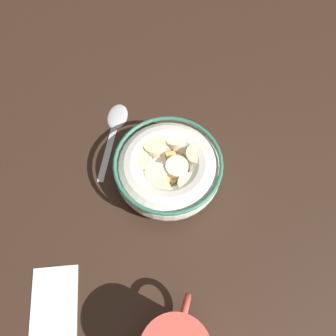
% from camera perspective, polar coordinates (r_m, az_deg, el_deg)
% --- Properties ---
extents(ground_plane, '(1.38, 1.38, 0.02)m').
position_cam_1_polar(ground_plane, '(0.56, -0.00, -1.80)').
color(ground_plane, '#332116').
extents(cereal_bowl, '(0.16, 0.16, 0.05)m').
position_cam_1_polar(cereal_bowl, '(0.53, 0.00, -0.13)').
color(cereal_bowl, silver).
rests_on(cereal_bowl, ground_plane).
extents(spoon, '(0.15, 0.04, 0.01)m').
position_cam_1_polar(spoon, '(0.60, -8.43, 7.13)').
color(spoon, '#B7B7BC').
rests_on(spoon, ground_plane).
extents(folded_napkin, '(0.12, 0.09, 0.00)m').
position_cam_1_polar(folded_napkin, '(0.52, -17.72, -20.18)').
color(folded_napkin, white).
rests_on(folded_napkin, ground_plane).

